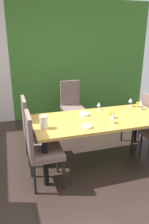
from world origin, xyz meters
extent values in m
cube|color=black|center=(0.00, 0.00, -0.01)|extent=(5.66, 5.39, 0.02)
cube|color=#3C7129|center=(1.12, 2.65, 1.36)|extent=(3.41, 0.10, 2.72)
cube|color=#BC8F3C|center=(0.63, 0.37, 0.72)|extent=(2.03, 0.95, 0.04)
cylinder|color=black|center=(-0.29, 0.74, 0.35)|extent=(0.07, 0.07, 0.70)
cylinder|color=black|center=(1.54, 0.74, 0.35)|extent=(0.07, 0.07, 0.70)
cylinder|color=black|center=(-0.29, 0.00, 0.35)|extent=(0.07, 0.07, 0.70)
cube|color=#705852|center=(0.60, 1.71, 0.46)|extent=(0.44, 0.44, 0.07)
cube|color=#705852|center=(0.60, 1.91, 0.75)|extent=(0.42, 0.05, 0.57)
cylinder|color=black|center=(0.79, 1.52, 0.21)|extent=(0.04, 0.04, 0.43)
cylinder|color=black|center=(0.41, 1.52, 0.21)|extent=(0.04, 0.04, 0.43)
cylinder|color=black|center=(0.79, 1.90, 0.21)|extent=(0.04, 0.04, 0.43)
cylinder|color=black|center=(0.41, 1.90, 0.21)|extent=(0.04, 0.04, 0.43)
cylinder|color=black|center=(1.33, 0.24, 0.21)|extent=(0.04, 0.04, 0.43)
cube|color=#705852|center=(1.52, 0.69, 0.46)|extent=(0.44, 0.44, 0.07)
cube|color=#705852|center=(1.72, 0.69, 0.70)|extent=(0.05, 0.42, 0.47)
cylinder|color=black|center=(1.33, 0.50, 0.21)|extent=(0.04, 0.04, 0.43)
cylinder|color=black|center=(1.33, 0.88, 0.21)|extent=(0.04, 0.04, 0.43)
cylinder|color=black|center=(1.71, 0.88, 0.21)|extent=(0.04, 0.04, 0.43)
cube|color=#705852|center=(-0.27, 0.05, 0.46)|extent=(0.44, 0.44, 0.07)
cube|color=#705852|center=(-0.47, 0.05, 0.75)|extent=(0.05, 0.42, 0.57)
cylinder|color=black|center=(-0.08, 0.24, 0.21)|extent=(0.04, 0.04, 0.43)
cylinder|color=black|center=(-0.08, -0.14, 0.21)|extent=(0.04, 0.04, 0.43)
cylinder|color=black|center=(-0.46, 0.24, 0.21)|extent=(0.04, 0.04, 0.43)
cylinder|color=black|center=(-0.46, -0.14, 0.21)|extent=(0.04, 0.04, 0.43)
cube|color=#705852|center=(-0.27, 0.69, 0.46)|extent=(0.44, 0.44, 0.07)
cube|color=#705852|center=(-0.47, 0.69, 0.76)|extent=(0.05, 0.42, 0.59)
cylinder|color=black|center=(-0.08, 0.88, 0.21)|extent=(0.04, 0.04, 0.43)
cylinder|color=black|center=(-0.08, 0.50, 0.21)|extent=(0.04, 0.04, 0.43)
cylinder|color=black|center=(-0.46, 0.88, 0.21)|extent=(0.04, 0.04, 0.43)
cylinder|color=black|center=(-0.46, 0.50, 0.21)|extent=(0.04, 0.04, 0.43)
cylinder|color=silver|center=(1.38, 0.75, 0.74)|extent=(0.06, 0.06, 0.00)
cylinder|color=silver|center=(1.38, 0.75, 0.78)|extent=(0.01, 0.01, 0.08)
cone|color=silver|center=(1.38, 0.75, 0.86)|extent=(0.07, 0.07, 0.07)
cylinder|color=silver|center=(0.72, 0.13, 0.74)|extent=(0.06, 0.06, 0.00)
cylinder|color=silver|center=(0.72, 0.13, 0.78)|extent=(0.01, 0.01, 0.07)
cone|color=silver|center=(0.72, 0.13, 0.85)|extent=(0.08, 0.08, 0.08)
cylinder|color=silver|center=(0.77, 0.73, 0.74)|extent=(0.06, 0.06, 0.00)
cylinder|color=silver|center=(0.77, 0.73, 0.78)|extent=(0.01, 0.01, 0.07)
cone|color=silver|center=(0.77, 0.73, 0.84)|extent=(0.06, 0.06, 0.07)
cylinder|color=silver|center=(1.47, 0.56, 0.74)|extent=(0.06, 0.06, 0.00)
cylinder|color=silver|center=(1.47, 0.56, 0.77)|extent=(0.01, 0.01, 0.07)
cone|color=silver|center=(1.47, 0.56, 0.85)|extent=(0.08, 0.08, 0.09)
cylinder|color=white|center=(0.32, 0.08, 0.75)|extent=(0.14, 0.14, 0.04)
cylinder|color=white|center=(0.44, 0.55, 0.76)|extent=(0.15, 0.15, 0.04)
cylinder|color=#BC8726|center=(0.80, 0.32, 0.78)|extent=(0.08, 0.08, 0.10)
cylinder|color=#AC9615|center=(1.51, 0.69, 0.78)|extent=(0.08, 0.08, 0.08)
cylinder|color=silver|center=(-0.25, 0.24, 0.83)|extent=(0.11, 0.11, 0.18)
cone|color=silver|center=(-0.20, 0.24, 0.90)|extent=(0.04, 0.04, 0.03)
camera|label=1|loc=(-0.66, -2.50, 1.93)|focal=35.00mm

